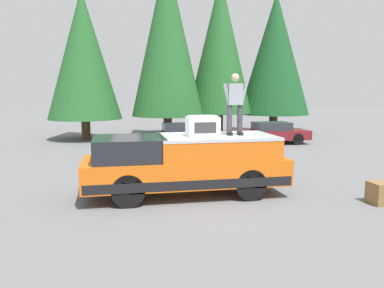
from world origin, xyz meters
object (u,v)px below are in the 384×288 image
Objects in this scene: pickup_truck at (185,164)px; parked_car_maroon at (270,133)px; wooden_crate at (381,193)px; compressor_unit at (203,126)px; parked_car_black at (180,135)px; person_on_truck_bed at (235,102)px.

pickup_truck is 1.35× the size of parked_car_maroon.
wooden_crate is at bearing 171.94° from parked_car_maroon.
parked_car_black is at bearing -5.91° from compressor_unit.
person_on_truck_bed reaches higher than compressor_unit.
person_on_truck_bed is at bearing -91.96° from pickup_truck.
person_on_truck_bed is 3.02× the size of wooden_crate.
parked_car_maroon is at bearing -34.34° from pickup_truck.
pickup_truck is 6.60× the size of compressor_unit.
wooden_crate is (-1.84, -4.77, -0.59)m from pickup_truck.
parked_car_black is (0.20, 4.88, 0.00)m from parked_car_maroon.
pickup_truck is at bearing 72.73° from compressor_unit.
person_on_truck_bed reaches higher than pickup_truck.
parked_car_maroon is (9.42, -5.88, -1.35)m from compressor_unit.
compressor_unit is 1.50× the size of wooden_crate.
compressor_unit is 0.20× the size of parked_car_maroon.
person_on_truck_bed is 10.74m from parked_car_maroon.
pickup_truck is at bearing 145.66° from parked_car_maroon.
pickup_truck is 9.89× the size of wooden_crate.
wooden_crate is (-1.79, -3.38, -2.27)m from person_on_truck_bed.
parked_car_black reaches higher than wooden_crate.
wooden_crate is at bearing -111.53° from compressor_unit.
wooden_crate is at bearing -111.13° from pickup_truck.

